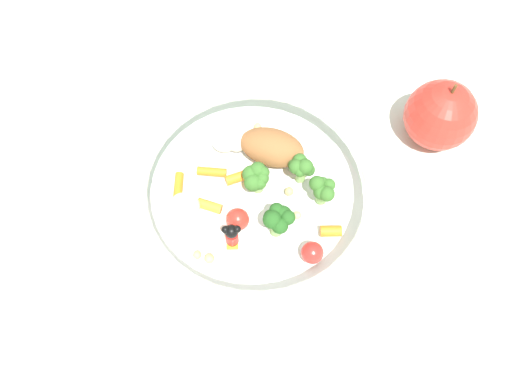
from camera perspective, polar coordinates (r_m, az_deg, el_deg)
The scene contains 3 objects.
ground_plane at distance 0.59m, azimuth 1.22°, elevation -2.10°, with size 2.40×2.40×0.00m, color silver.
food_container at distance 0.57m, azimuth -0.28°, elevation 0.77°, with size 0.26×0.26×0.06m.
loose_apple at distance 0.64m, azimuth 19.72°, elevation 8.00°, with size 0.08×0.08×0.10m.
Camera 1 is at (-0.07, 0.24, 0.53)m, focal length 36.12 mm.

